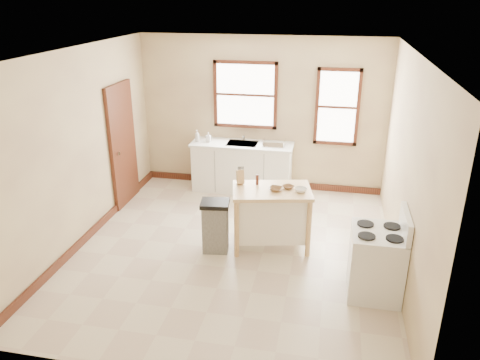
{
  "coord_description": "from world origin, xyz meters",
  "views": [
    {
      "loc": [
        1.27,
        -5.79,
        3.5
      ],
      "look_at": [
        0.02,
        0.4,
        0.94
      ],
      "focal_mm": 35.0,
      "sensor_mm": 36.0,
      "label": 1
    }
  ],
  "objects_px": {
    "dish_rack": "(274,143)",
    "bowl_b": "(288,187)",
    "kitchen_island": "(271,218)",
    "knife_block": "(240,177)",
    "trash_bin": "(215,226)",
    "soap_bottle_b": "(208,137)",
    "bowl_a": "(276,189)",
    "soap_bottle_a": "(197,136)",
    "bowl_c": "(301,190)",
    "pepper_grinder": "(257,180)",
    "gas_stove": "(377,253)"
  },
  "relations": [
    {
      "from": "kitchen_island",
      "to": "knife_block",
      "type": "bearing_deg",
      "value": 154.97
    },
    {
      "from": "pepper_grinder",
      "to": "trash_bin",
      "type": "distance_m",
      "value": 0.9
    },
    {
      "from": "bowl_a",
      "to": "dish_rack",
      "type": "bearing_deg",
      "value": 98.24
    },
    {
      "from": "pepper_grinder",
      "to": "dish_rack",
      "type": "bearing_deg",
      "value": 89.8
    },
    {
      "from": "dish_rack",
      "to": "knife_block",
      "type": "distance_m",
      "value": 1.83
    },
    {
      "from": "bowl_b",
      "to": "bowl_c",
      "type": "xyz_separation_m",
      "value": [
        0.18,
        -0.09,
        0.01
      ]
    },
    {
      "from": "soap_bottle_a",
      "to": "kitchen_island",
      "type": "bearing_deg",
      "value": -37.25
    },
    {
      "from": "bowl_b",
      "to": "trash_bin",
      "type": "height_order",
      "value": "bowl_b"
    },
    {
      "from": "kitchen_island",
      "to": "gas_stove",
      "type": "xyz_separation_m",
      "value": [
        1.41,
        -0.9,
        0.11
      ]
    },
    {
      "from": "soap_bottle_b",
      "to": "trash_bin",
      "type": "distance_m",
      "value": 2.4
    },
    {
      "from": "soap_bottle_a",
      "to": "bowl_a",
      "type": "bearing_deg",
      "value": -36.81
    },
    {
      "from": "pepper_grinder",
      "to": "trash_bin",
      "type": "xyz_separation_m",
      "value": [
        -0.53,
        -0.42,
        -0.59
      ]
    },
    {
      "from": "soap_bottle_a",
      "to": "bowl_c",
      "type": "xyz_separation_m",
      "value": [
        2.05,
        -1.91,
        -0.1
      ]
    },
    {
      "from": "bowl_b",
      "to": "bowl_c",
      "type": "bearing_deg",
      "value": -25.56
    },
    {
      "from": "soap_bottle_a",
      "to": "gas_stove",
      "type": "distance_m",
      "value": 4.16
    },
    {
      "from": "gas_stove",
      "to": "soap_bottle_a",
      "type": "bearing_deg",
      "value": 137.6
    },
    {
      "from": "dish_rack",
      "to": "knife_block",
      "type": "height_order",
      "value": "knife_block"
    },
    {
      "from": "soap_bottle_a",
      "to": "kitchen_island",
      "type": "relative_size",
      "value": 0.2
    },
    {
      "from": "knife_block",
      "to": "soap_bottle_a",
      "type": "bearing_deg",
      "value": 99.35
    },
    {
      "from": "soap_bottle_a",
      "to": "trash_bin",
      "type": "xyz_separation_m",
      "value": [
        0.88,
        -2.18,
        -0.65
      ]
    },
    {
      "from": "bowl_c",
      "to": "knife_block",
      "type": "bearing_deg",
      "value": 171.99
    },
    {
      "from": "knife_block",
      "to": "bowl_c",
      "type": "distance_m",
      "value": 0.9
    },
    {
      "from": "gas_stove",
      "to": "dish_rack",
      "type": "bearing_deg",
      "value": 120.15
    },
    {
      "from": "dish_rack",
      "to": "bowl_b",
      "type": "relative_size",
      "value": 2.43
    },
    {
      "from": "knife_block",
      "to": "bowl_a",
      "type": "xyz_separation_m",
      "value": [
        0.54,
        -0.15,
        -0.08
      ]
    },
    {
      "from": "dish_rack",
      "to": "kitchen_island",
      "type": "bearing_deg",
      "value": -85.37
    },
    {
      "from": "knife_block",
      "to": "pepper_grinder",
      "type": "distance_m",
      "value": 0.25
    },
    {
      "from": "soap_bottle_a",
      "to": "bowl_c",
      "type": "distance_m",
      "value": 2.8
    },
    {
      "from": "dish_rack",
      "to": "bowl_b",
      "type": "bearing_deg",
      "value": -78.44
    },
    {
      "from": "pepper_grinder",
      "to": "gas_stove",
      "type": "bearing_deg",
      "value": -31.98
    },
    {
      "from": "kitchen_island",
      "to": "bowl_a",
      "type": "distance_m",
      "value": 0.48
    },
    {
      "from": "dish_rack",
      "to": "bowl_c",
      "type": "xyz_separation_m",
      "value": [
        0.63,
        -1.94,
        -0.04
      ]
    },
    {
      "from": "soap_bottle_b",
      "to": "bowl_a",
      "type": "xyz_separation_m",
      "value": [
        1.5,
        -1.97,
        -0.08
      ]
    },
    {
      "from": "soap_bottle_a",
      "to": "kitchen_island",
      "type": "xyz_separation_m",
      "value": [
        1.64,
        -1.89,
        -0.58
      ]
    },
    {
      "from": "soap_bottle_b",
      "to": "bowl_a",
      "type": "height_order",
      "value": "soap_bottle_b"
    },
    {
      "from": "soap_bottle_b",
      "to": "pepper_grinder",
      "type": "relative_size",
      "value": 1.18
    },
    {
      "from": "bowl_b",
      "to": "gas_stove",
      "type": "bearing_deg",
      "value": -39.25
    },
    {
      "from": "soap_bottle_a",
      "to": "pepper_grinder",
      "type": "height_order",
      "value": "soap_bottle_a"
    },
    {
      "from": "pepper_grinder",
      "to": "bowl_b",
      "type": "relative_size",
      "value": 0.94
    },
    {
      "from": "bowl_c",
      "to": "bowl_a",
      "type": "bearing_deg",
      "value": -176.53
    },
    {
      "from": "kitchen_island",
      "to": "gas_stove",
      "type": "height_order",
      "value": "gas_stove"
    },
    {
      "from": "knife_block",
      "to": "bowl_b",
      "type": "relative_size",
      "value": 1.25
    },
    {
      "from": "bowl_b",
      "to": "soap_bottle_a",
      "type": "bearing_deg",
      "value": 135.75
    },
    {
      "from": "trash_bin",
      "to": "gas_stove",
      "type": "height_order",
      "value": "gas_stove"
    },
    {
      "from": "kitchen_island",
      "to": "trash_bin",
      "type": "distance_m",
      "value": 0.82
    },
    {
      "from": "dish_rack",
      "to": "bowl_a",
      "type": "relative_size",
      "value": 2.1
    },
    {
      "from": "soap_bottle_b",
      "to": "pepper_grinder",
      "type": "height_order",
      "value": "soap_bottle_b"
    },
    {
      "from": "soap_bottle_a",
      "to": "kitchen_island",
      "type": "height_order",
      "value": "soap_bottle_a"
    },
    {
      "from": "trash_bin",
      "to": "pepper_grinder",
      "type": "bearing_deg",
      "value": 30.34
    },
    {
      "from": "soap_bottle_a",
      "to": "gas_stove",
      "type": "height_order",
      "value": "soap_bottle_a"
    }
  ]
}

